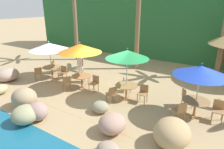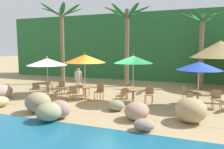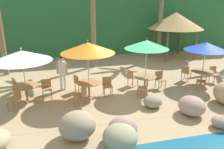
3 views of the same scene
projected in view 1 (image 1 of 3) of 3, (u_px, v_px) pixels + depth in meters
ground_plane at (107, 93)px, 10.38m from camera, size 120.00×120.00×0.00m
terrace_deck at (107, 93)px, 10.38m from camera, size 18.00×5.20×0.01m
foliage_backdrop at (166, 23)px, 16.51m from camera, size 28.00×2.40×6.00m
rock_seawall at (45, 100)px, 8.82m from camera, size 12.38×3.45×0.95m
umbrella_white at (49, 46)px, 11.91m from camera, size 2.45×2.45×2.38m
dining_table_white at (52, 69)px, 12.39m from camera, size 1.10×1.10×0.74m
chair_white_seaward at (63, 72)px, 12.13m from camera, size 0.46×0.46×0.87m
chair_white_inland at (55, 66)px, 13.23m from camera, size 0.58×0.57×0.87m
chair_white_left at (38, 73)px, 11.95m from camera, size 0.57×0.57×0.87m
umbrella_orange at (80, 48)px, 10.29m from camera, size 2.33×2.33×2.63m
dining_table_orange at (82, 78)px, 10.86m from camera, size 1.10×1.10×0.74m
chair_orange_seaward at (95, 82)px, 10.51m from camera, size 0.43×0.44×0.87m
chair_orange_inland at (85, 74)px, 11.69m from camera, size 0.56×0.55×0.87m
chair_orange_left at (67, 82)px, 10.50m from camera, size 0.59×0.59×0.87m
umbrella_green at (127, 54)px, 9.03m from camera, size 2.06×2.06×2.60m
dining_table_green at (126, 87)px, 9.60m from camera, size 1.10×1.10×0.74m
chair_green_seaward at (143, 92)px, 9.32m from camera, size 0.45×0.45×0.87m
chair_green_inland at (126, 83)px, 10.44m from camera, size 0.56×0.56×0.87m
chair_green_left at (112, 93)px, 9.18m from camera, size 0.58×0.57×0.87m
umbrella_blue at (201, 71)px, 7.58m from camera, size 2.12×2.12×2.35m
dining_table_blue at (196, 103)px, 8.06m from camera, size 1.10×1.10×0.74m
chair_blue_seaward at (218, 109)px, 7.80m from camera, size 0.45×0.46×0.87m
chair_blue_inland at (186, 96)px, 8.90m from camera, size 0.59×0.58×0.87m
chair_blue_left at (180, 110)px, 7.73m from camera, size 0.59×0.59×0.87m
palm_tree_nearest at (75, 7)px, 15.35m from camera, size 3.63×3.41×6.27m
palm_tree_second at (138, 10)px, 13.06m from camera, size 3.33×3.20×5.95m
waiter_in_white at (80, 63)px, 12.26m from camera, size 0.52×0.25×1.70m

